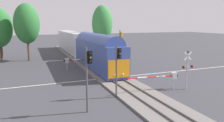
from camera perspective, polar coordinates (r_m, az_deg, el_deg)
ground_plane at (r=27.75m, az=-0.16°, el=-4.53°), size 220.00×220.00×0.00m
road_centre_stripe at (r=27.75m, az=-0.16°, el=-4.52°), size 44.00×0.20×0.01m
railway_track at (r=27.72m, az=-0.16°, el=-4.33°), size 4.40×80.00×0.32m
commuter_train at (r=42.44m, az=-8.18°, el=4.33°), size 3.04×40.11×5.16m
crossing_gate_near at (r=23.43m, az=14.83°, el=-4.06°), size 6.13×0.40×1.80m
crossing_signal_mast at (r=23.86m, az=19.55°, el=-1.25°), size 1.36×0.44×4.21m
crossing_gate_far at (r=32.79m, az=-10.89°, el=0.07°), size 5.86×0.40×1.80m
traffic_signal_far_side at (r=36.78m, az=2.33°, el=5.28°), size 0.53×0.38×5.83m
traffic_signal_near_left at (r=16.56m, az=-6.37°, el=-2.19°), size 0.53×0.38×5.25m
traffic_signal_median at (r=19.93m, az=1.59°, el=-0.41°), size 0.53×0.38×5.04m
oak_behind_train at (r=42.54m, az=-21.90°, el=9.25°), size 4.61×4.61×10.57m
elm_centre_background at (r=50.25m, az=-2.64°, el=9.95°), size 4.78×4.78×11.10m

